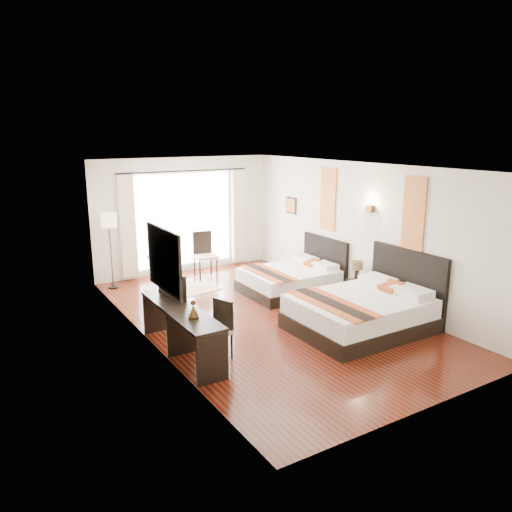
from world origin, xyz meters
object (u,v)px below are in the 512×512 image
bed_far (293,279)px  side_table (159,268)px  vase (369,278)px  bed_near (364,311)px  desk_chair (216,341)px  fruit_bowl (158,254)px  table_lamp (357,267)px  television (168,285)px  floor_lamp (109,225)px  nightstand (360,292)px  console_desk (181,331)px  window_chair (205,263)px

bed_far → side_table: bearing=134.4°
vase → side_table: vase is taller
bed_near → side_table: bearing=113.7°
desk_chair → fruit_bowl: size_ratio=4.30×
side_table → bed_far: bearing=-45.6°
bed_far → vase: (0.75, -1.54, 0.28)m
bed_near → bed_far: bearing=86.0°
table_lamp → television: bearing=178.7°
floor_lamp → nightstand: bearing=-42.5°
console_desk → television: (0.02, 0.55, 0.59)m
nightstand → console_desk: bearing=-175.1°
console_desk → floor_lamp: 4.13m
vase → window_chair: window_chair is taller
table_lamp → vase: (0.04, -0.30, -0.18)m
bed_far → floor_lamp: floor_lamp is taller
bed_near → vase: bearing=43.0°
fruit_bowl → side_table: bearing=29.3°
bed_near → side_table: bed_near is taller
side_table → vase: bearing=-52.0°
console_desk → vase: bearing=2.2°
bed_near → window_chair: size_ratio=2.15×
television → fruit_bowl: television is taller
desk_chair → window_chair: window_chair is taller
vase → console_desk: 4.07m
bed_far → nightstand: (0.71, -1.35, -0.05)m
nightstand → vase: (0.04, -0.19, 0.33)m
vase → floor_lamp: bearing=136.3°
console_desk → television: size_ratio=2.93×
table_lamp → side_table: (-2.91, 3.47, -0.44)m
desk_chair → fruit_bowl: 4.39m
vase → side_table: size_ratio=0.22×
bed_far → console_desk: (-3.31, -1.69, 0.09)m
bed_near → side_table: size_ratio=3.76×
table_lamp → window_chair: bearing=119.2°
nightstand → side_table: (-2.91, 3.59, 0.07)m
desk_chair → side_table: desk_chair is taller
console_desk → side_table: 4.09m
console_desk → fruit_bowl: (1.09, 3.92, 0.26)m
floor_lamp → side_table: floor_lamp is taller
vase → fruit_bowl: size_ratio=0.65×
table_lamp → console_desk: 4.06m
bed_near → floor_lamp: floor_lamp is taller
bed_far → floor_lamp: (-3.26, 2.30, 1.13)m
bed_far → bed_near: bearing=-94.0°
nightstand → fruit_bowl: fruit_bowl is taller
floor_lamp → side_table: (1.07, -0.06, -1.11)m
nightstand → floor_lamp: bearing=137.5°
desk_chair → side_table: size_ratio=1.45×
console_desk → side_table: size_ratio=3.57×
vase → television: 4.08m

